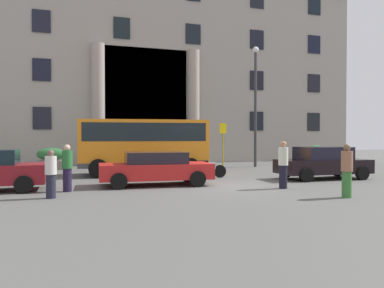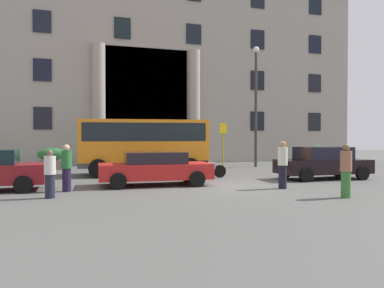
{
  "view_description": "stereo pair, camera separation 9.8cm",
  "coord_description": "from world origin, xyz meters",
  "px_view_note": "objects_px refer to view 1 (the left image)",
  "views": [
    {
      "loc": [
        -6.0,
        -13.78,
        1.95
      ],
      "look_at": [
        -0.08,
        4.79,
        1.57
      ],
      "focal_mm": 35.6,
      "sensor_mm": 36.0,
      "label": 1
    },
    {
      "loc": [
        -5.9,
        -13.81,
        1.95
      ],
      "look_at": [
        -0.08,
        4.79,
        1.57
      ],
      "focal_mm": 35.6,
      "sensor_mm": 36.0,
      "label": 2
    }
  ],
  "objects_px": {
    "parked_compact_extra": "(156,168)",
    "pedestrian_man_red_shirt": "(283,164)",
    "motorcycle_far_end": "(139,170)",
    "hedge_planter_entrance_right": "(316,154)",
    "pedestrian_man_crossing": "(67,168)",
    "pedestrian_woman_dark_dress": "(347,171)",
    "lamppost_plaza_centre": "(255,97)",
    "hedge_planter_entrance_left": "(159,157)",
    "parked_sedan_second": "(323,163)",
    "hedge_planter_far_east": "(106,158)",
    "bus_stop_sign": "(223,141)",
    "hedge_planter_far_west": "(51,159)",
    "orange_minibus": "(144,142)",
    "motorcycle_near_kerb": "(205,168)",
    "pedestrian_woman_with_bag": "(51,174)"
  },
  "relations": [
    {
      "from": "hedge_planter_entrance_left",
      "to": "pedestrian_man_red_shirt",
      "type": "height_order",
      "value": "pedestrian_man_red_shirt"
    },
    {
      "from": "hedge_planter_far_east",
      "to": "pedestrian_man_crossing",
      "type": "height_order",
      "value": "pedestrian_man_crossing"
    },
    {
      "from": "parked_sedan_second",
      "to": "parked_compact_extra",
      "type": "bearing_deg",
      "value": -178.83
    },
    {
      "from": "bus_stop_sign",
      "to": "lamppost_plaza_centre",
      "type": "distance_m",
      "value": 3.96
    },
    {
      "from": "pedestrian_man_red_shirt",
      "to": "hedge_planter_far_east",
      "type": "bearing_deg",
      "value": 134.37
    },
    {
      "from": "hedge_planter_far_east",
      "to": "pedestrian_man_red_shirt",
      "type": "xyz_separation_m",
      "value": [
        5.5,
        -11.61,
        0.29
      ]
    },
    {
      "from": "bus_stop_sign",
      "to": "orange_minibus",
      "type": "bearing_deg",
      "value": -159.07
    },
    {
      "from": "hedge_planter_far_east",
      "to": "lamppost_plaza_centre",
      "type": "height_order",
      "value": "lamppost_plaza_centre"
    },
    {
      "from": "pedestrian_woman_dark_dress",
      "to": "hedge_planter_entrance_left",
      "type": "bearing_deg",
      "value": 93.14
    },
    {
      "from": "hedge_planter_far_east",
      "to": "pedestrian_man_red_shirt",
      "type": "height_order",
      "value": "pedestrian_man_red_shirt"
    },
    {
      "from": "parked_compact_extra",
      "to": "motorcycle_near_kerb",
      "type": "distance_m",
      "value": 3.43
    },
    {
      "from": "bus_stop_sign",
      "to": "parked_compact_extra",
      "type": "bearing_deg",
      "value": -130.89
    },
    {
      "from": "parked_compact_extra",
      "to": "pedestrian_woman_dark_dress",
      "type": "relative_size",
      "value": 2.63
    },
    {
      "from": "parked_sedan_second",
      "to": "hedge_planter_entrance_right",
      "type": "bearing_deg",
      "value": 57.69
    },
    {
      "from": "motorcycle_far_end",
      "to": "pedestrian_man_red_shirt",
      "type": "bearing_deg",
      "value": -28.98
    },
    {
      "from": "parked_compact_extra",
      "to": "pedestrian_man_red_shirt",
      "type": "bearing_deg",
      "value": -25.22
    },
    {
      "from": "parked_compact_extra",
      "to": "motorcycle_far_end",
      "type": "relative_size",
      "value": 2.34
    },
    {
      "from": "parked_compact_extra",
      "to": "pedestrian_woman_dark_dress",
      "type": "height_order",
      "value": "pedestrian_woman_dark_dress"
    },
    {
      "from": "lamppost_plaza_centre",
      "to": "parked_sedan_second",
      "type": "bearing_deg",
      "value": -92.45
    },
    {
      "from": "bus_stop_sign",
      "to": "hedge_planter_far_west",
      "type": "bearing_deg",
      "value": 165.05
    },
    {
      "from": "motorcycle_far_end",
      "to": "pedestrian_man_crossing",
      "type": "bearing_deg",
      "value": -122.16
    },
    {
      "from": "hedge_planter_entrance_left",
      "to": "parked_compact_extra",
      "type": "height_order",
      "value": "parked_compact_extra"
    },
    {
      "from": "orange_minibus",
      "to": "lamppost_plaza_centre",
      "type": "distance_m",
      "value": 8.79
    },
    {
      "from": "hedge_planter_far_east",
      "to": "motorcycle_near_kerb",
      "type": "xyz_separation_m",
      "value": [
        3.94,
        -7.26,
        -0.16
      ]
    },
    {
      "from": "orange_minibus",
      "to": "motorcycle_far_end",
      "type": "xyz_separation_m",
      "value": [
        -0.67,
        -2.31,
        -1.21
      ]
    },
    {
      "from": "lamppost_plaza_centre",
      "to": "hedge_planter_entrance_left",
      "type": "bearing_deg",
      "value": 161.4
    },
    {
      "from": "hedge_planter_far_west",
      "to": "lamppost_plaza_centre",
      "type": "xyz_separation_m",
      "value": [
        12.49,
        -1.72,
        3.87
      ]
    },
    {
      "from": "hedge_planter_far_east",
      "to": "parked_compact_extra",
      "type": "distance_m",
      "value": 9.29
    },
    {
      "from": "pedestrian_man_crossing",
      "to": "pedestrian_woman_dark_dress",
      "type": "relative_size",
      "value": 0.97
    },
    {
      "from": "parked_sedan_second",
      "to": "motorcycle_far_end",
      "type": "bearing_deg",
      "value": 167.02
    },
    {
      "from": "pedestrian_woman_dark_dress",
      "to": "pedestrian_man_red_shirt",
      "type": "bearing_deg",
      "value": 99.53
    },
    {
      "from": "hedge_planter_far_east",
      "to": "hedge_planter_entrance_right",
      "type": "height_order",
      "value": "hedge_planter_entrance_right"
    },
    {
      "from": "bus_stop_sign",
      "to": "parked_sedan_second",
      "type": "bearing_deg",
      "value": -70.11
    },
    {
      "from": "hedge_planter_entrance_right",
      "to": "parked_compact_extra",
      "type": "bearing_deg",
      "value": -147.08
    },
    {
      "from": "bus_stop_sign",
      "to": "motorcycle_far_end",
      "type": "xyz_separation_m",
      "value": [
        -5.83,
        -4.28,
        -1.24
      ]
    },
    {
      "from": "hedge_planter_far_west",
      "to": "hedge_planter_entrance_right",
      "type": "bearing_deg",
      "value": 0.4
    },
    {
      "from": "hedge_planter_far_east",
      "to": "hedge_planter_entrance_right",
      "type": "xyz_separation_m",
      "value": [
        15.2,
        -0.11,
        0.02
      ]
    },
    {
      "from": "lamppost_plaza_centre",
      "to": "pedestrian_man_red_shirt",
      "type": "bearing_deg",
      "value": -111.4
    },
    {
      "from": "hedge_planter_entrance_left",
      "to": "hedge_planter_far_west",
      "type": "bearing_deg",
      "value": -177.73
    },
    {
      "from": "hedge_planter_far_east",
      "to": "hedge_planter_entrance_left",
      "type": "bearing_deg",
      "value": 0.39
    },
    {
      "from": "motorcycle_near_kerb",
      "to": "lamppost_plaza_centre",
      "type": "bearing_deg",
      "value": 48.98
    },
    {
      "from": "hedge_planter_entrance_right",
      "to": "pedestrian_man_red_shirt",
      "type": "distance_m",
      "value": 15.05
    },
    {
      "from": "lamppost_plaza_centre",
      "to": "bus_stop_sign",
      "type": "bearing_deg",
      "value": -161.02
    },
    {
      "from": "motorcycle_far_end",
      "to": "hedge_planter_entrance_right",
      "type": "bearing_deg",
      "value": 40.61
    },
    {
      "from": "hedge_planter_far_west",
      "to": "pedestrian_woman_with_bag",
      "type": "height_order",
      "value": "pedestrian_woman_with_bag"
    },
    {
      "from": "hedge_planter_far_east",
      "to": "motorcycle_far_end",
      "type": "height_order",
      "value": "hedge_planter_far_east"
    },
    {
      "from": "bus_stop_sign",
      "to": "hedge_planter_far_east",
      "type": "relative_size",
      "value": 1.7
    },
    {
      "from": "pedestrian_man_red_shirt",
      "to": "hedge_planter_far_west",
      "type": "bearing_deg",
      "value": 146.48
    },
    {
      "from": "hedge_planter_entrance_left",
      "to": "pedestrian_man_red_shirt",
      "type": "bearing_deg",
      "value": -79.73
    },
    {
      "from": "hedge_planter_far_east",
      "to": "pedestrian_woman_dark_dress",
      "type": "distance_m",
      "value": 15.43
    }
  ]
}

